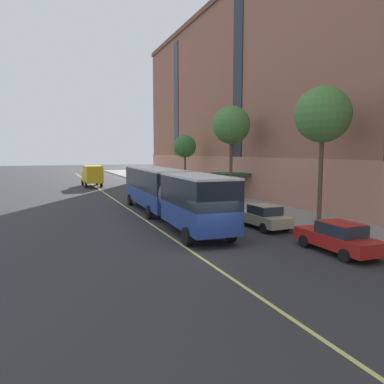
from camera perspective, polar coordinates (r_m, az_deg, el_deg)
The scene contains 14 objects.
ground_plane at distance 19.14m, azimuth 3.48°, elevation -8.89°, with size 260.00×260.00×0.00m, color #303033.
sidewalk at distance 26.71m, azimuth 19.41°, elevation -4.75°, with size 5.84×160.00×0.15m, color gray.
city_bus at distance 27.83m, azimuth -3.88°, elevation 0.23°, with size 3.36×19.57×3.62m.
parked_car_red_0 at distance 19.79m, azimuth 21.36°, elevation -6.47°, with size 1.94×4.69×1.56m.
parked_car_green_1 at distance 50.96m, azimuth -6.62°, elevation 1.40°, with size 2.03×4.38×1.56m.
parked_car_black_2 at distance 40.76m, azimuth -2.43°, elevation 0.26°, with size 2.07×4.53×1.56m.
parked_car_navy_4 at distance 33.39m, azimuth 1.96°, elevation -1.05°, with size 1.97×4.51×1.56m.
parked_car_champagne_5 at distance 24.77m, azimuth 10.79°, elevation -3.68°, with size 1.99×4.41×1.56m.
box_truck at distance 54.88m, azimuth -14.97°, elevation 2.54°, with size 2.47×6.55×3.02m.
street_tree_mid_block at distance 26.37m, azimuth 19.29°, elevation 10.99°, with size 3.66×3.66×9.07m.
street_tree_far_uptown at distance 37.08m, azimuth 6.01°, elevation 10.03°, with size 3.68×3.68×9.24m.
street_tree_far_downtown at distance 48.78m, azimuth -1.07°, elevation 6.94°, with size 2.91×2.91×6.98m.
fire_hydrant at distance 44.43m, azimuth -1.87°, elevation 0.37°, with size 0.42×0.24×0.72m.
lane_centerline at distance 21.42m, azimuth -2.77°, elevation -7.24°, with size 0.16×140.00×0.01m, color #E0D66B.
Camera 1 is at (-7.85, -16.74, 4.96)m, focal length 35.00 mm.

